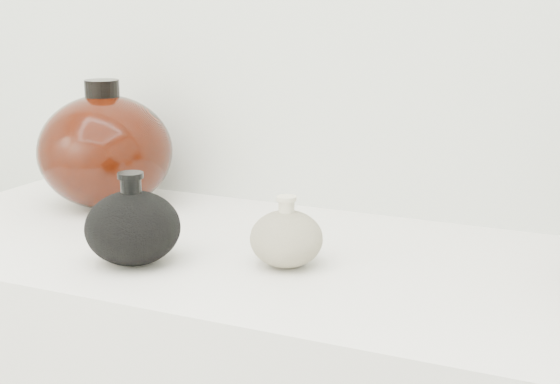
% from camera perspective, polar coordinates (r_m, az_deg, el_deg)
% --- Properties ---
extents(black_gourd_vase, '(0.14, 0.14, 0.13)m').
position_cam_1_polar(black_gourd_vase, '(1.07, -10.71, -2.53)').
color(black_gourd_vase, black).
rests_on(black_gourd_vase, display_counter).
extents(cream_gourd_vase, '(0.12, 0.12, 0.10)m').
position_cam_1_polar(cream_gourd_vase, '(1.04, 0.47, -3.39)').
color(cream_gourd_vase, beige).
rests_on(cream_gourd_vase, display_counter).
extents(left_round_pot, '(0.27, 0.27, 0.22)m').
position_cam_1_polar(left_round_pot, '(1.36, -12.65, 2.95)').
color(left_round_pot, black).
rests_on(left_round_pot, display_counter).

